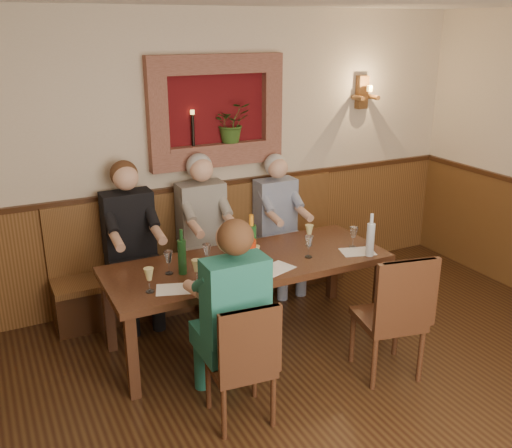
% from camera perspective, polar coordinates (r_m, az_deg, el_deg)
% --- Properties ---
extents(room_shell, '(6.04, 6.04, 2.82)m').
position_cam_1_polar(room_shell, '(2.97, 14.81, 4.20)').
color(room_shell, beige).
rests_on(room_shell, ground).
extents(wainscoting, '(6.02, 6.02, 1.15)m').
position_cam_1_polar(wainscoting, '(3.53, 12.95, -16.66)').
color(wainscoting, '#543518').
rests_on(wainscoting, ground).
extents(wall_niche, '(1.36, 0.30, 1.06)m').
position_cam_1_polar(wall_niche, '(5.59, -3.54, 10.74)').
color(wall_niche, '#540C0F').
rests_on(wall_niche, ground).
extents(wall_sconce, '(0.25, 0.20, 0.35)m').
position_cam_1_polar(wall_sconce, '(6.39, 10.66, 12.75)').
color(wall_sconce, '#543518').
rests_on(wall_sconce, ground).
extents(dining_table, '(2.40, 0.90, 0.75)m').
position_cam_1_polar(dining_table, '(4.84, -0.80, -4.54)').
color(dining_table, '#381A10').
rests_on(dining_table, ground).
extents(bench, '(3.00, 0.45, 1.11)m').
position_cam_1_polar(bench, '(5.78, -4.86, -4.31)').
color(bench, '#381E0F').
rests_on(bench, ground).
extents(chair_near_left, '(0.45, 0.45, 0.94)m').
position_cam_1_polar(chair_near_left, '(4.10, -1.53, -15.79)').
color(chair_near_left, '#381A10').
rests_on(chair_near_left, ground).
extents(chair_near_right, '(0.54, 0.54, 1.04)m').
position_cam_1_polar(chair_near_right, '(4.68, 13.02, -11.13)').
color(chair_near_right, '#381A10').
rests_on(chair_near_right, ground).
extents(person_bench_left, '(0.45, 0.56, 1.50)m').
position_cam_1_polar(person_bench_left, '(5.35, -12.20, -3.18)').
color(person_bench_left, black).
rests_on(person_bench_left, ground).
extents(person_bench_mid, '(0.45, 0.55, 1.50)m').
position_cam_1_polar(person_bench_mid, '(5.55, -5.06, -2.01)').
color(person_bench_mid, '#5A5552').
rests_on(person_bench_mid, ground).
extents(person_bench_right, '(0.42, 0.51, 1.41)m').
position_cam_1_polar(person_bench_right, '(5.89, 2.34, -1.08)').
color(person_bench_right, navy).
rests_on(person_bench_right, ground).
extents(person_chair_front, '(0.44, 0.54, 1.47)m').
position_cam_1_polar(person_chair_front, '(4.05, -2.56, -10.66)').
color(person_chair_front, '#1B5E61').
rests_on(person_chair_front, ground).
extents(spittoon_bucket, '(0.26, 0.26, 0.26)m').
position_cam_1_polar(spittoon_bucket, '(4.58, -1.43, -3.18)').
color(spittoon_bucket, red).
rests_on(spittoon_bucket, dining_table).
extents(wine_bottle_green_a, '(0.09, 0.09, 0.45)m').
position_cam_1_polar(wine_bottle_green_a, '(4.64, -0.47, -2.11)').
color(wine_bottle_green_a, '#19471E').
rests_on(wine_bottle_green_a, dining_table).
extents(wine_bottle_green_b, '(0.07, 0.07, 0.37)m').
position_cam_1_polar(wine_bottle_green_b, '(4.56, -7.41, -3.18)').
color(wine_bottle_green_b, '#19471E').
rests_on(wine_bottle_green_b, dining_table).
extents(water_bottle, '(0.08, 0.08, 0.38)m').
position_cam_1_polar(water_bottle, '(4.97, 11.37, -1.45)').
color(water_bottle, silver).
rests_on(water_bottle, dining_table).
extents(tasting_sheet_a, '(0.34, 0.28, 0.00)m').
position_cam_1_polar(tasting_sheet_a, '(4.36, -8.07, -6.46)').
color(tasting_sheet_a, white).
rests_on(tasting_sheet_a, dining_table).
extents(tasting_sheet_b, '(0.34, 0.29, 0.00)m').
position_cam_1_polar(tasting_sheet_b, '(4.67, 2.00, -4.47)').
color(tasting_sheet_b, white).
rests_on(tasting_sheet_b, dining_table).
extents(tasting_sheet_c, '(0.33, 0.28, 0.00)m').
position_cam_1_polar(tasting_sheet_c, '(5.08, 10.11, -2.74)').
color(tasting_sheet_c, white).
rests_on(tasting_sheet_c, dining_table).
extents(tasting_sheet_d, '(0.29, 0.22, 0.00)m').
position_cam_1_polar(tasting_sheet_d, '(4.41, -4.89, -6.03)').
color(tasting_sheet_d, white).
rests_on(tasting_sheet_d, dining_table).
extents(wine_glass_0, '(0.08, 0.08, 0.19)m').
position_cam_1_polar(wine_glass_0, '(4.59, -8.73, -3.83)').
color(wine_glass_0, white).
rests_on(wine_glass_0, dining_table).
extents(wine_glass_1, '(0.08, 0.08, 0.19)m').
position_cam_1_polar(wine_glass_1, '(5.15, 9.69, -1.31)').
color(wine_glass_1, white).
rests_on(wine_glass_1, dining_table).
extents(wine_glass_2, '(0.08, 0.08, 0.19)m').
position_cam_1_polar(wine_glass_2, '(4.70, -4.91, -3.12)').
color(wine_glass_2, white).
rests_on(wine_glass_2, dining_table).
extents(wine_glass_3, '(0.08, 0.08, 0.19)m').
position_cam_1_polar(wine_glass_3, '(4.41, -5.96, -4.73)').
color(wine_glass_3, '#D1C67D').
rests_on(wine_glass_3, dining_table).
extents(wine_glass_4, '(0.08, 0.08, 0.19)m').
position_cam_1_polar(wine_glass_4, '(4.65, -0.07, -3.32)').
color(wine_glass_4, '#D1C67D').
rests_on(wine_glass_4, dining_table).
extents(wine_glass_5, '(0.08, 0.08, 0.19)m').
position_cam_1_polar(wine_glass_5, '(4.88, 5.29, -2.27)').
color(wine_glass_5, white).
rests_on(wine_glass_5, dining_table).
extents(wine_glass_6, '(0.08, 0.08, 0.19)m').
position_cam_1_polar(wine_glass_6, '(4.31, -10.62, -5.54)').
color(wine_glass_6, '#D1C67D').
rests_on(wine_glass_6, dining_table).
extents(wine_glass_7, '(0.08, 0.08, 0.19)m').
position_cam_1_polar(wine_glass_7, '(4.43, -1.77, -4.51)').
color(wine_glass_7, '#D1C67D').
rests_on(wine_glass_7, dining_table).
extents(wine_glass_8, '(0.08, 0.08, 0.19)m').
position_cam_1_polar(wine_glass_8, '(5.15, 5.33, -1.11)').
color(wine_glass_8, '#D1C67D').
rests_on(wine_glass_8, dining_table).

